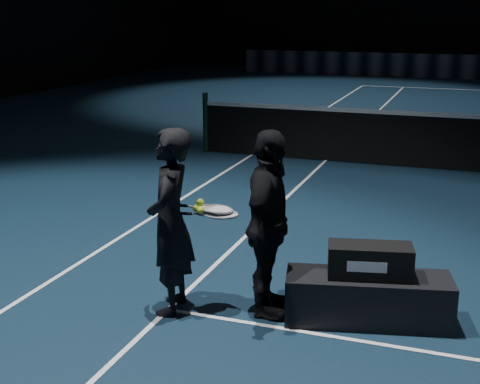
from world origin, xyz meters
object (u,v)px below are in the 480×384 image
(player_b, at_px, (268,225))
(player_bench, at_px, (368,299))
(racket_bag, at_px, (370,261))
(racket_upper, at_px, (216,209))
(player_a, at_px, (170,222))
(racket_lower, at_px, (222,215))
(tennis_balls, at_px, (199,207))

(player_b, bearing_deg, player_bench, -85.31)
(player_bench, height_order, racket_bag, racket_bag)
(player_b, xyz_separation_m, racket_upper, (-0.45, -0.08, 0.12))
(player_bench, distance_m, player_b, 1.07)
(player_a, relative_size, racket_lower, 2.42)
(player_bench, distance_m, racket_upper, 1.51)
(player_bench, relative_size, player_b, 0.85)
(player_a, xyz_separation_m, tennis_balls, (0.25, 0.07, 0.14))
(player_a, distance_m, racket_upper, 0.42)
(racket_bag, height_order, racket_upper, racket_upper)
(player_b, relative_size, tennis_balls, 13.74)
(player_bench, relative_size, player_a, 0.85)
(racket_bag, bearing_deg, player_a, 178.83)
(player_b, height_order, racket_lower, player_b)
(player_a, xyz_separation_m, racket_lower, (0.43, 0.12, 0.08))
(racket_upper, bearing_deg, racket_lower, -42.66)
(racket_bag, relative_size, player_a, 0.42)
(player_b, distance_m, racket_lower, 0.41)
(racket_bag, bearing_deg, player_bench, 0.00)
(player_a, height_order, racket_upper, player_a)
(racket_bag, height_order, player_b, player_b)
(racket_upper, bearing_deg, racket_bag, -9.88)
(player_b, relative_size, racket_upper, 2.42)
(player_b, xyz_separation_m, racket_lower, (-0.39, -0.10, 0.08))
(racket_bag, relative_size, racket_upper, 1.03)
(player_b, distance_m, racket_upper, 0.47)
(player_a, bearing_deg, player_bench, 90.13)
(racket_lower, bearing_deg, player_bench, -4.32)
(player_b, distance_m, tennis_balls, 0.61)
(player_a, height_order, tennis_balls, player_a)
(player_bench, xyz_separation_m, racket_bag, (0.00, 0.00, 0.35))
(player_bench, bearing_deg, racket_lower, 177.70)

